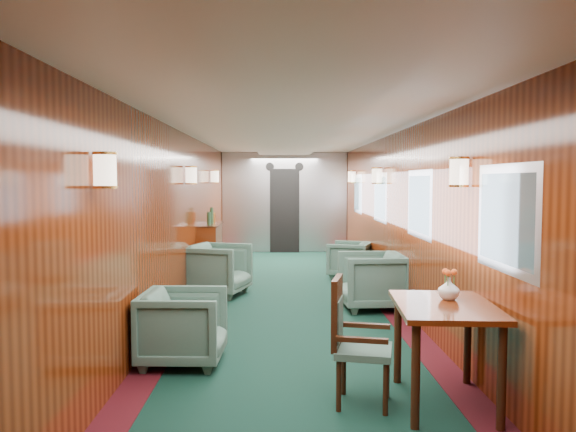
{
  "coord_description": "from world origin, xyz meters",
  "views": [
    {
      "loc": [
        -0.17,
        -7.53,
        1.73
      ],
      "look_at": [
        0.0,
        1.53,
        1.15
      ],
      "focal_mm": 35.0,
      "sensor_mm": 36.0,
      "label": 1
    }
  ],
  "objects_px": {
    "dining_table": "(445,320)",
    "credenza": "(210,251)",
    "armchair_right_far": "(349,259)",
    "side_chair": "(352,336)",
    "armchair_left_near": "(184,327)",
    "armchair_right_near": "(372,281)",
    "armchair_left_far": "(218,269)"
  },
  "relations": [
    {
      "from": "credenza",
      "to": "armchair_left_far",
      "type": "relative_size",
      "value": 1.47
    },
    {
      "from": "dining_table",
      "to": "side_chair",
      "type": "distance_m",
      "value": 0.72
    },
    {
      "from": "credenza",
      "to": "armchair_right_near",
      "type": "distance_m",
      "value": 3.31
    },
    {
      "from": "side_chair",
      "to": "armchair_left_far",
      "type": "bearing_deg",
      "value": 122.45
    },
    {
      "from": "armchair_right_near",
      "to": "armchair_right_far",
      "type": "relative_size",
      "value": 1.18
    },
    {
      "from": "armchair_right_near",
      "to": "armchair_right_far",
      "type": "distance_m",
      "value": 2.43
    },
    {
      "from": "armchair_right_near",
      "to": "dining_table",
      "type": "bearing_deg",
      "value": -2.92
    },
    {
      "from": "dining_table",
      "to": "armchair_right_near",
      "type": "height_order",
      "value": "dining_table"
    },
    {
      "from": "armchair_left_near",
      "to": "armchair_left_far",
      "type": "height_order",
      "value": "armchair_left_far"
    },
    {
      "from": "dining_table",
      "to": "credenza",
      "type": "relative_size",
      "value": 0.88
    },
    {
      "from": "armchair_right_far",
      "to": "side_chair",
      "type": "bearing_deg",
      "value": 12.5
    },
    {
      "from": "dining_table",
      "to": "armchair_right_far",
      "type": "bearing_deg",
      "value": 94.47
    },
    {
      "from": "credenza",
      "to": "side_chair",
      "type": "bearing_deg",
      "value": -72.25
    },
    {
      "from": "side_chair",
      "to": "credenza",
      "type": "relative_size",
      "value": 0.78
    },
    {
      "from": "armchair_left_near",
      "to": "armchair_right_far",
      "type": "height_order",
      "value": "armchair_left_near"
    },
    {
      "from": "armchair_left_far",
      "to": "armchair_right_near",
      "type": "bearing_deg",
      "value": -96.21
    },
    {
      "from": "credenza",
      "to": "armchair_right_near",
      "type": "relative_size",
      "value": 1.5
    },
    {
      "from": "dining_table",
      "to": "side_chair",
      "type": "xyz_separation_m",
      "value": [
        -0.71,
        0.03,
        -0.13
      ]
    },
    {
      "from": "armchair_left_far",
      "to": "armchair_right_far",
      "type": "distance_m",
      "value": 2.63
    },
    {
      "from": "dining_table",
      "to": "side_chair",
      "type": "height_order",
      "value": "side_chair"
    },
    {
      "from": "armchair_right_near",
      "to": "armchair_right_far",
      "type": "height_order",
      "value": "armchair_right_near"
    },
    {
      "from": "dining_table",
      "to": "armchair_right_far",
      "type": "relative_size",
      "value": 1.55
    },
    {
      "from": "credenza",
      "to": "armchair_left_far",
      "type": "height_order",
      "value": "credenza"
    },
    {
      "from": "armchair_left_near",
      "to": "side_chair",
      "type": "bearing_deg",
      "value": -121.53
    },
    {
      "from": "armchair_left_near",
      "to": "armchair_left_far",
      "type": "xyz_separation_m",
      "value": [
        -0.01,
        3.17,
        0.04
      ]
    },
    {
      "from": "armchair_left_far",
      "to": "armchair_right_near",
      "type": "relative_size",
      "value": 1.02
    },
    {
      "from": "armchair_left_near",
      "to": "armchair_left_far",
      "type": "distance_m",
      "value": 3.17
    },
    {
      "from": "armchair_left_far",
      "to": "armchair_right_near",
      "type": "xyz_separation_m",
      "value": [
        2.17,
        -0.95,
        -0.01
      ]
    },
    {
      "from": "dining_table",
      "to": "credenza",
      "type": "height_order",
      "value": "credenza"
    },
    {
      "from": "side_chair",
      "to": "armchair_left_near",
      "type": "bearing_deg",
      "value": 159.09
    },
    {
      "from": "armchair_left_near",
      "to": "armchair_right_far",
      "type": "bearing_deg",
      "value": -22.66
    },
    {
      "from": "dining_table",
      "to": "armchair_left_far",
      "type": "distance_m",
      "value": 4.71
    }
  ]
}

